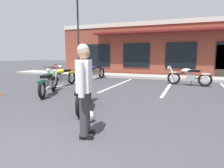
# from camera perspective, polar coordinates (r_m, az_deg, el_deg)

# --- Properties ---
(ground_plane) EXTENTS (80.00, 80.00, 0.00)m
(ground_plane) POSITION_cam_1_polar(r_m,az_deg,el_deg) (6.07, 0.87, -5.68)
(ground_plane) COLOR #3D3D42
(sidewalk_kerb) EXTENTS (22.00, 1.80, 0.14)m
(sidewalk_kerb) POSITION_cam_1_polar(r_m,az_deg,el_deg) (13.08, 12.28, 2.07)
(sidewalk_kerb) COLOR #A8A59E
(sidewalk_kerb) RESTS_ON ground_plane
(brick_storefront_building) EXTENTS (15.09, 7.18, 3.81)m
(brick_storefront_building) POSITION_cam_1_polar(r_m,az_deg,el_deg) (17.11, 14.77, 9.61)
(brick_storefront_building) COLOR brown
(brick_storefront_building) RESTS_ON ground_plane
(painted_stall_lines) EXTENTS (7.47, 4.80, 0.01)m
(painted_stall_lines) POSITION_cam_1_polar(r_m,az_deg,el_deg) (9.58, 8.76, -0.52)
(painted_stall_lines) COLOR silver
(painted_stall_lines) RESTS_ON ground_plane
(motorcycle_foreground_classic) EXTENTS (1.03, 2.03, 0.98)m
(motorcycle_foreground_classic) POSITION_cam_1_polar(r_m,az_deg,el_deg) (5.45, -7.94, -2.41)
(motorcycle_foreground_classic) COLOR black
(motorcycle_foreground_classic) RESTS_ON ground_plane
(motorcycle_red_sportbike) EXTENTS (1.79, 1.49, 0.98)m
(motorcycle_red_sportbike) POSITION_cam_1_polar(r_m,az_deg,el_deg) (12.38, -16.11, 3.41)
(motorcycle_red_sportbike) COLOR black
(motorcycle_red_sportbike) RESTS_ON ground_plane
(motorcycle_black_cruiser) EXTENTS (0.66, 2.11, 0.98)m
(motorcycle_black_cruiser) POSITION_cam_1_polar(r_m,az_deg,el_deg) (9.68, -14.23, 2.15)
(motorcycle_black_cruiser) COLOR black
(motorcycle_black_cruiser) RESTS_ON ground_plane
(motorcycle_silver_naked) EXTENTS (2.10, 0.72, 0.98)m
(motorcycle_silver_naked) POSITION_cam_1_polar(r_m,az_deg,el_deg) (10.26, 21.40, 2.17)
(motorcycle_silver_naked) COLOR black
(motorcycle_silver_naked) RESTS_ON ground_plane
(motorcycle_blue_standard) EXTENTS (0.71, 2.11, 0.98)m
(motorcycle_blue_standard) POSITION_cam_1_polar(r_m,az_deg,el_deg) (12.09, -4.92, 3.60)
(motorcycle_blue_standard) COLOR black
(motorcycle_blue_standard) RESTS_ON ground_plane
(motorcycle_green_cafe_racer) EXTENTS (1.12, 1.99, 0.98)m
(motorcycle_green_cafe_racer) POSITION_cam_1_polar(r_m,az_deg,el_deg) (7.70, -18.07, 0.43)
(motorcycle_green_cafe_racer) COLOR black
(motorcycle_green_cafe_racer) RESTS_ON ground_plane
(person_in_black_shirt) EXTENTS (0.36, 0.60, 1.68)m
(person_in_black_shirt) POSITION_cam_1_polar(r_m,az_deg,el_deg) (3.48, -8.05, -0.41)
(person_in_black_shirt) COLOR black
(person_in_black_shirt) RESTS_ON ground_plane
(helmet_on_pavement) EXTENTS (0.26, 0.26, 0.26)m
(helmet_on_pavement) POSITION_cam_1_polar(r_m,az_deg,el_deg) (4.45, -6.84, -9.28)
(helmet_on_pavement) COLOR silver
(helmet_on_pavement) RESTS_ON ground_plane
(parking_lot_lamp_post) EXTENTS (0.24, 0.76, 5.52)m
(parking_lot_lamp_post) POSITION_cam_1_polar(r_m,az_deg,el_deg) (13.77, -10.14, 16.85)
(parking_lot_lamp_post) COLOR #2D2D33
(parking_lot_lamp_post) RESTS_ON ground_plane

